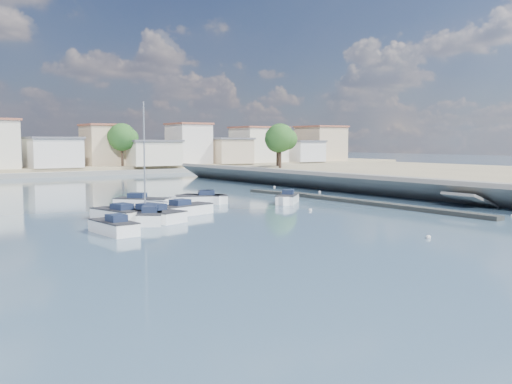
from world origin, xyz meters
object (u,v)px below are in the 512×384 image
motorboat_b (150,217)px  motorboat_h (187,210)px  motorboat_a (112,227)px  motorboat_g (145,203)px  motorboat_d (287,199)px  sailboat (142,214)px  motorboat_f (200,199)px  motorboat_e (116,215)px  motorboat_c (199,200)px

motorboat_b → motorboat_h: 5.09m
motorboat_a → motorboat_g: size_ratio=0.97×
motorboat_d → sailboat: (-15.99, -2.91, 0.03)m
motorboat_f → motorboat_e: bearing=-148.5°
motorboat_f → motorboat_g: (-5.76, -0.23, 0.00)m
motorboat_a → motorboat_d: bearing=21.0°
motorboat_c → motorboat_g: (-5.29, 0.28, 0.00)m
motorboat_h → sailboat: (-4.23, -0.91, 0.03)m
motorboat_c → sailboat: sailboat is taller
motorboat_g → sailboat: size_ratio=0.53×
motorboat_a → motorboat_g: (7.74, 12.52, 0.00)m
motorboat_a → motorboat_f: same height
motorboat_a → motorboat_d: size_ratio=1.14×
motorboat_g → motorboat_h: same height
motorboat_d → motorboat_e: (-17.57, -1.70, 0.00)m
motorboat_e → motorboat_a: bearing=-113.2°
motorboat_d → motorboat_f: same height
motorboat_c → motorboat_d: bearing=-32.2°
motorboat_e → sailboat: sailboat is taller
motorboat_e → motorboat_f: (10.92, 6.70, -0.00)m
motorboat_e → motorboat_h: size_ratio=1.02×
motorboat_a → motorboat_d: same height
motorboat_f → sailboat: sailboat is taller
motorboat_g → motorboat_c: bearing=-3.1°
motorboat_b → motorboat_d: (16.12, 4.62, -0.00)m
motorboat_c → motorboat_b: bearing=-134.7°
motorboat_e → motorboat_g: bearing=51.5°
motorboat_a → motorboat_g: same height
motorboat_c → motorboat_d: (7.12, -4.48, -0.00)m
motorboat_a → motorboat_c: (13.04, 12.24, 0.00)m
motorboat_b → motorboat_c: same height
motorboat_a → motorboat_d: (20.16, 7.75, -0.00)m
motorboat_d → sailboat: size_ratio=0.45×
motorboat_f → motorboat_b: bearing=-134.6°
motorboat_g → sailboat: sailboat is taller
motorboat_d → sailboat: sailboat is taller
motorboat_e → motorboat_h: same height
motorboat_h → motorboat_d: bearing=9.7°
motorboat_b → motorboat_d: 16.77m
motorboat_g → motorboat_f: bearing=2.3°
motorboat_g → sailboat: 8.47m
motorboat_d → sailboat: 16.25m
motorboat_a → motorboat_e: (2.59, 6.05, -0.00)m
motorboat_h → motorboat_g: bearing=95.5°
motorboat_b → motorboat_f: same height
motorboat_d → motorboat_e: 17.65m
motorboat_b → motorboat_c: bearing=45.3°
motorboat_d → motorboat_c: bearing=147.8°
motorboat_a → motorboat_e: same height
motorboat_a → motorboat_h: size_ratio=0.88×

